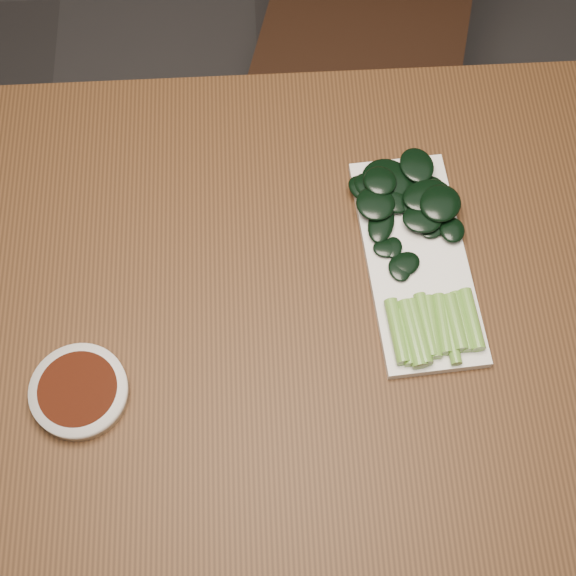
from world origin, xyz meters
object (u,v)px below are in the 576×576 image
at_px(table, 270,334).
at_px(sauce_bowl, 79,392).
at_px(gai_lan, 414,243).
at_px(serving_plate, 416,260).

distance_m(table, sauce_bowl, 0.27).
bearing_deg(gai_lan, table, -157.72).
height_order(table, gai_lan, gai_lan).
bearing_deg(sauce_bowl, table, 22.42).
bearing_deg(table, serving_plate, 17.65).
bearing_deg(sauce_bowl, serving_plate, 20.27).
xyz_separation_m(table, sauce_bowl, (-0.24, -0.10, 0.08)).
height_order(sauce_bowl, serving_plate, sauce_bowl).
height_order(table, sauce_bowl, sauce_bowl).
height_order(sauce_bowl, gai_lan, gai_lan).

